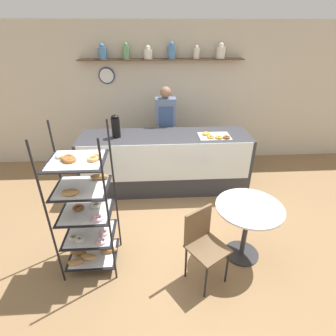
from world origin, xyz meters
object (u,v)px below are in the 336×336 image
object	(u,v)px
pastry_rack	(86,214)
coffee_carafe	(116,126)
donut_tray_counter	(213,136)
person_worker	(166,128)
cafe_chair	(203,239)
cafe_table	(247,219)

from	to	relation	value
pastry_rack	coffee_carafe	xyz separation A→B (m)	(0.18, 1.67, 0.43)
pastry_rack	donut_tray_counter	bearing A→B (deg)	42.09
person_worker	donut_tray_counter	bearing A→B (deg)	-43.15
cafe_chair	cafe_table	bearing A→B (deg)	-7.48
pastry_rack	person_worker	bearing A→B (deg)	66.03
coffee_carafe	cafe_chair	bearing A→B (deg)	-60.38
cafe_table	donut_tray_counter	size ratio (longest dim) A/B	1.54
person_worker	donut_tray_counter	size ratio (longest dim) A/B	3.28
cafe_chair	coffee_carafe	world-z (taller)	coffee_carafe
pastry_rack	coffee_carafe	world-z (taller)	pastry_rack
donut_tray_counter	person_worker	bearing A→B (deg)	136.85
person_worker	cafe_table	world-z (taller)	person_worker
coffee_carafe	cafe_table	bearing A→B (deg)	-44.50
person_worker	cafe_table	xyz separation A→B (m)	(0.85, -2.26, -0.35)
cafe_table	coffee_carafe	size ratio (longest dim) A/B	2.12
person_worker	coffee_carafe	xyz separation A→B (m)	(-0.83, -0.60, 0.26)
pastry_rack	coffee_carafe	distance (m)	1.73
pastry_rack	donut_tray_counter	distance (m)	2.37
cafe_chair	coffee_carafe	size ratio (longest dim) A/B	2.40
person_worker	coffee_carafe	distance (m)	1.06
person_worker	cafe_chair	size ratio (longest dim) A/B	1.88
cafe_chair	donut_tray_counter	distance (m)	1.96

